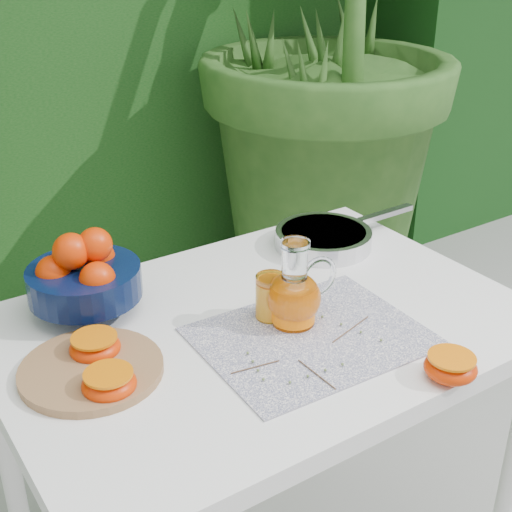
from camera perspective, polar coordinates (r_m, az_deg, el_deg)
potted_plant_right at (r=2.80m, az=3.98°, el=18.81°), size 2.53×2.53×2.20m
white_table at (r=1.41m, az=0.45°, el=-8.00°), size 1.00×0.70×0.75m
placemat at (r=1.32m, az=4.45°, el=-6.46°), size 0.41×0.33×0.00m
cutting_board at (r=1.25m, az=-13.04°, el=-8.85°), size 0.25×0.25×0.02m
fruit_bowl at (r=1.40m, az=-13.66°, el=-1.49°), size 0.25×0.25×0.17m
juice_pitcher at (r=1.33m, az=3.12°, el=-3.13°), size 0.15×0.11×0.17m
juice_tumbler at (r=1.36m, az=1.21°, el=-3.34°), size 0.07×0.07×0.09m
saute_pan at (r=1.66m, az=5.51°, el=1.50°), size 0.39×0.23×0.04m
orange_halves at (r=1.21m, az=-3.09°, el=-8.71°), size 0.61×0.50×0.04m
thyme_sprigs at (r=1.27m, az=4.41°, el=-7.84°), size 0.32×0.19×0.01m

